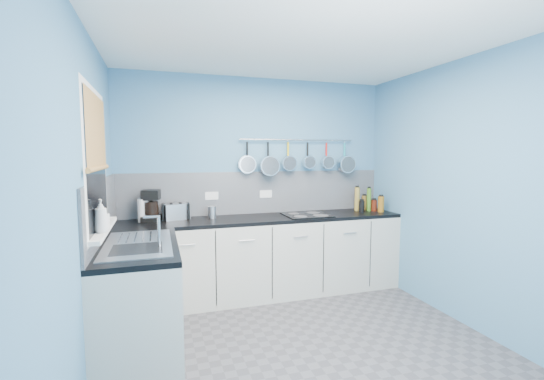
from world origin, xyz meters
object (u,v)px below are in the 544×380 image
toaster (176,212)px  coffee_maker (151,206)px  canister (212,212)px  paper_towel (143,210)px  soap_bottle_b (103,218)px  hob (307,215)px  soap_bottle_a (101,216)px

toaster → coffee_maker: bearing=172.0°
canister → paper_towel: bearing=-179.4°
soap_bottle_b → hob: (2.03, 0.95, -0.23)m
soap_bottle_a → hob: soap_bottle_a is taller
soap_bottle_b → toaster: bearing=63.5°
toaster → soap_bottle_a: bearing=-132.9°
canister → soap_bottle_b: bearing=-130.9°
soap_bottle_a → coffee_maker: 1.24m
soap_bottle_b → toaster: soap_bottle_b is taller
coffee_maker → soap_bottle_b: bearing=-95.9°
soap_bottle_a → paper_towel: soap_bottle_a is taller
paper_towel → canister: 0.72m
toaster → canister: 0.39m
soap_bottle_b → canister: 1.47m
soap_bottle_a → paper_towel: size_ratio=0.99×
paper_towel → hob: paper_towel is taller
toaster → hob: toaster is taller
soap_bottle_a → coffee_maker: (0.32, 1.20, -0.10)m
soap_bottle_b → canister: size_ratio=1.31×
soap_bottle_b → hob: 2.25m
coffee_maker → canister: size_ratio=2.54×
soap_bottle_a → paper_towel: bearing=78.9°
hob → canister: bearing=171.7°
hob → toaster: bearing=172.4°
soap_bottle_a → canister: (0.96, 1.20, -0.20)m
paper_towel → toaster: (0.33, 0.05, -0.03)m
toaster → paper_towel: bearing=169.7°
toaster → hob: 1.47m
coffee_maker → toaster: size_ratio=1.24×
coffee_maker → hob: size_ratio=0.65×
soap_bottle_a → toaster: size_ratio=0.89×
soap_bottle_a → toaster: soap_bottle_a is taller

